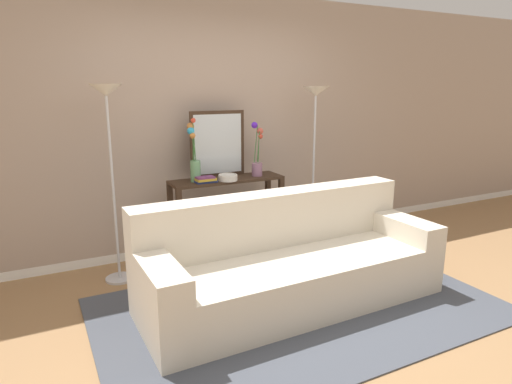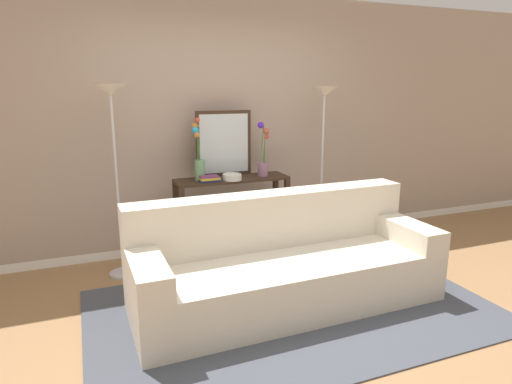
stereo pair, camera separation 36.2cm
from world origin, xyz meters
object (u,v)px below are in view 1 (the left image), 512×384
(couch, at_px, (290,265))
(console_table, at_px, (227,204))
(book_stack, at_px, (205,180))
(book_row_under_console, at_px, (199,256))
(wall_mirror, at_px, (218,144))
(floor_lamp_right, at_px, (315,122))
(floor_lamp_left, at_px, (109,129))
(vase_short_flowers, at_px, (257,158))
(fruit_bowl, at_px, (228,177))
(vase_tall_flowers, at_px, (194,156))

(couch, distance_m, console_table, 1.18)
(book_stack, bearing_deg, book_row_under_console, 121.17)
(wall_mirror, bearing_deg, couch, -85.84)
(book_stack, bearing_deg, couch, -73.01)
(floor_lamp_right, xyz_separation_m, book_row_under_console, (-1.32, 0.08, -1.32))
(floor_lamp_left, distance_m, vase_short_flowers, 1.52)
(console_table, height_order, wall_mirror, wall_mirror)
(couch, distance_m, fruit_bowl, 1.19)
(vase_short_flowers, distance_m, book_row_under_console, 1.17)
(couch, height_order, console_table, couch)
(wall_mirror, relative_size, vase_short_flowers, 1.21)
(floor_lamp_left, height_order, floor_lamp_right, floor_lamp_left)
(fruit_bowl, height_order, book_row_under_console, fruit_bowl)
(floor_lamp_left, xyz_separation_m, wall_mirror, (1.10, 0.22, -0.22))
(console_table, xyz_separation_m, book_row_under_console, (-0.32, -0.00, -0.51))
(fruit_bowl, distance_m, book_stack, 0.23)
(vase_tall_flowers, xyz_separation_m, book_row_under_console, (0.03, 0.01, -1.03))
(console_table, bearing_deg, book_row_under_console, -180.00)
(console_table, xyz_separation_m, wall_mirror, (-0.03, 0.14, 0.61))
(floor_lamp_left, bearing_deg, vase_short_flowers, 2.45)
(vase_tall_flowers, height_order, book_row_under_console, vase_tall_flowers)
(couch, xyz_separation_m, wall_mirror, (-0.09, 1.29, 0.86))
(floor_lamp_left, xyz_separation_m, vase_tall_flowers, (0.79, 0.08, -0.30))
(floor_lamp_left, bearing_deg, book_stack, -0.59)
(wall_mirror, distance_m, fruit_bowl, 0.39)
(wall_mirror, xyz_separation_m, vase_short_flowers, (0.37, -0.16, -0.15))
(couch, height_order, wall_mirror, wall_mirror)
(floor_lamp_left, relative_size, floor_lamp_right, 1.01)
(vase_short_flowers, bearing_deg, floor_lamp_left, -177.55)
(fruit_bowl, bearing_deg, vase_short_flowers, 12.70)
(wall_mirror, height_order, fruit_bowl, wall_mirror)
(floor_lamp_left, bearing_deg, floor_lamp_right, 0.00)
(couch, relative_size, vase_short_flowers, 4.50)
(vase_tall_flowers, distance_m, book_stack, 0.25)
(floor_lamp_left, distance_m, fruit_bowl, 1.22)
(vase_tall_flowers, bearing_deg, wall_mirror, 25.32)
(console_table, relative_size, vase_short_flowers, 2.09)
(wall_mirror, xyz_separation_m, book_stack, (-0.23, -0.23, -0.31))
(wall_mirror, xyz_separation_m, book_row_under_console, (-0.28, -0.14, -1.12))
(console_table, relative_size, book_stack, 5.43)
(console_table, distance_m, book_stack, 0.41)
(floor_lamp_left, height_order, vase_short_flowers, floor_lamp_left)
(couch, relative_size, book_row_under_console, 8.39)
(floor_lamp_left, bearing_deg, console_table, 4.13)
(book_stack, xyz_separation_m, book_row_under_console, (-0.05, 0.09, -0.81))
(floor_lamp_left, relative_size, book_row_under_console, 5.95)
(vase_tall_flowers, bearing_deg, book_stack, -46.26)
(book_row_under_console, bearing_deg, console_table, 0.00)
(floor_lamp_right, relative_size, vase_tall_flowers, 2.82)
(floor_lamp_right, distance_m, vase_short_flowers, 0.75)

